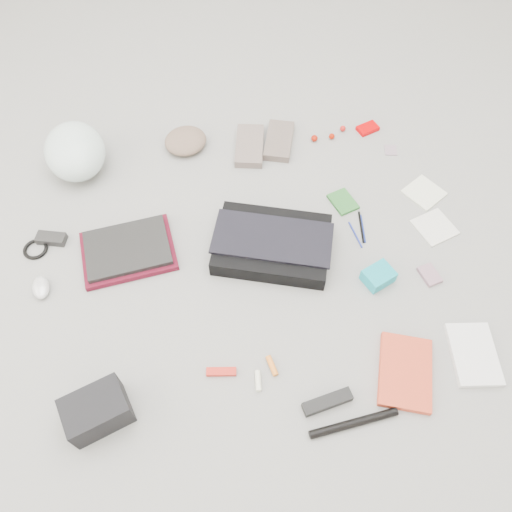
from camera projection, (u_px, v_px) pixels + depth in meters
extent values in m
plane|color=gray|center=(256.00, 264.00, 1.77)|extent=(4.00, 4.00, 0.00)
cube|color=black|center=(272.00, 244.00, 1.77)|extent=(0.47, 0.41, 0.07)
cube|color=black|center=(272.00, 238.00, 1.74)|extent=(0.46, 0.33, 0.01)
cube|color=#5A0C1E|center=(128.00, 251.00, 1.78)|extent=(0.34, 0.26, 0.02)
cube|color=black|center=(127.00, 248.00, 1.76)|extent=(0.30, 0.23, 0.02)
ellipsoid|color=white|center=(75.00, 151.00, 1.94)|extent=(0.26, 0.31, 0.17)
ellipsoid|color=#785F4F|center=(186.00, 141.00, 2.05)|extent=(0.22, 0.22, 0.06)
cube|color=slate|center=(250.00, 146.00, 2.06)|extent=(0.16, 0.24, 0.03)
cube|color=#6C5C54|center=(279.00, 141.00, 2.07)|extent=(0.18, 0.24, 0.03)
cube|color=black|center=(51.00, 239.00, 1.81)|extent=(0.11, 0.08, 0.03)
torus|color=black|center=(36.00, 249.00, 1.79)|extent=(0.11, 0.11, 0.01)
ellipsoid|color=silver|center=(41.00, 287.00, 1.69)|extent=(0.06, 0.10, 0.04)
cube|color=black|center=(97.00, 411.00, 1.43)|extent=(0.20, 0.16, 0.11)
cube|color=red|center=(221.00, 372.00, 1.54)|extent=(0.10, 0.04, 0.01)
cylinder|color=silver|center=(258.00, 381.00, 1.53)|extent=(0.03, 0.06, 0.02)
cylinder|color=orange|center=(272.00, 366.00, 1.55)|extent=(0.03, 0.07, 0.02)
cube|color=black|center=(327.00, 402.00, 1.49)|extent=(0.16, 0.06, 0.03)
cylinder|color=black|center=(354.00, 423.00, 1.45)|extent=(0.27, 0.03, 0.03)
cube|color=#E14629|center=(405.00, 372.00, 1.54)|extent=(0.24, 0.28, 0.02)
cube|color=silver|center=(473.00, 354.00, 1.57)|extent=(0.18, 0.23, 0.02)
cube|color=#276328|center=(343.00, 202.00, 1.91)|extent=(0.11, 0.13, 0.01)
cylinder|color=navy|center=(355.00, 235.00, 1.83)|extent=(0.02, 0.12, 0.01)
cylinder|color=black|center=(361.00, 227.00, 1.85)|extent=(0.04, 0.14, 0.01)
cylinder|color=navy|center=(363.00, 229.00, 1.84)|extent=(0.03, 0.12, 0.01)
cube|color=#139FB3|center=(378.00, 276.00, 1.71)|extent=(0.12, 0.11, 0.05)
cube|color=gray|center=(430.00, 275.00, 1.73)|extent=(0.07, 0.09, 0.02)
cube|color=silver|center=(424.00, 193.00, 1.94)|extent=(0.18, 0.18, 0.01)
cube|color=silver|center=(435.00, 227.00, 1.85)|extent=(0.16, 0.16, 0.01)
sphere|color=#991405|center=(314.00, 138.00, 2.08)|extent=(0.04, 0.04, 0.03)
sphere|color=#9D1401|center=(332.00, 136.00, 2.09)|extent=(0.02, 0.02, 0.02)
sphere|color=red|center=(343.00, 128.00, 2.12)|extent=(0.03, 0.03, 0.02)
cube|color=#D30003|center=(368.00, 128.00, 2.12)|extent=(0.10, 0.08, 0.02)
cube|color=gray|center=(391.00, 150.00, 2.06)|extent=(0.06, 0.07, 0.00)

